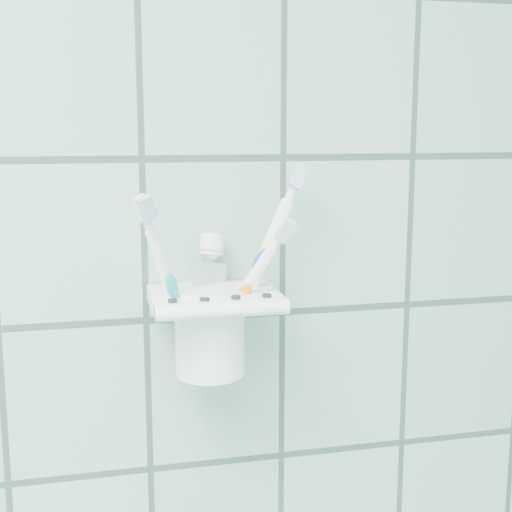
{
  "coord_description": "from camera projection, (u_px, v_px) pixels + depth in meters",
  "views": [
    {
      "loc": [
        0.53,
        0.48,
        1.45
      ],
      "look_at": [
        0.67,
        1.1,
        1.33
      ],
      "focal_mm": 50.0,
      "sensor_mm": 36.0,
      "label": 1
    }
  ],
  "objects": [
    {
      "name": "toothbrush_blue",
      "position": [
        218.0,
        257.0,
        0.69
      ],
      "size": [
        0.09,
        0.03,
        0.21
      ],
      "rotation": [
        -0.2,
        0.39,
        -0.36
      ],
      "color": "white",
      "rests_on": "cup"
    },
    {
      "name": "toothpaste_tube",
      "position": [
        202.0,
        291.0,
        0.7
      ],
      "size": [
        0.05,
        0.04,
        0.14
      ],
      "rotation": [
        -0.12,
        0.19,
        0.43
      ],
      "color": "silver",
      "rests_on": "cup"
    },
    {
      "name": "toothbrush_pink",
      "position": [
        194.0,
        275.0,
        0.69
      ],
      "size": [
        0.06,
        0.05,
        0.18
      ],
      "rotation": [
        0.01,
        -0.36,
        0.61
      ],
      "color": "white",
      "rests_on": "cup"
    },
    {
      "name": "toothbrush_orange",
      "position": [
        196.0,
        274.0,
        0.71
      ],
      "size": [
        0.08,
        0.06,
        0.17
      ],
      "rotation": [
        0.26,
        0.55,
        -0.17
      ],
      "color": "white",
      "rests_on": "cup"
    },
    {
      "name": "cup",
      "position": [
        210.0,
        327.0,
        0.7
      ],
      "size": [
        0.08,
        0.08,
        0.09
      ],
      "color": "white",
      "rests_on": "holder_bracket"
    },
    {
      "name": "holder_bracket",
      "position": [
        214.0,
        300.0,
        0.7
      ],
      "size": [
        0.12,
        0.1,
        0.04
      ],
      "color": "white",
      "rests_on": "wall_back"
    }
  ]
}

